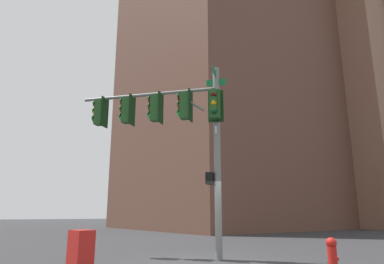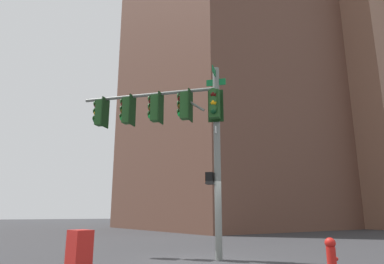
% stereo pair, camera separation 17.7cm
% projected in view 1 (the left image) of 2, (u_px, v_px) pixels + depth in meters
% --- Properties ---
extents(ground_plane, '(200.00, 200.00, 0.00)m').
position_uv_depth(ground_plane, '(204.00, 260.00, 10.88)').
color(ground_plane, '#2D2D30').
extents(signal_pole_assembly, '(3.95, 4.53, 6.62)m').
position_uv_depth(signal_pole_assembly, '(172.00, 121.00, 12.43)').
color(signal_pole_assembly, slate).
rests_on(signal_pole_assembly, ground_plane).
extents(fire_hydrant, '(0.34, 0.26, 0.87)m').
position_uv_depth(fire_hydrant, '(332.00, 254.00, 8.33)').
color(fire_hydrant, red).
rests_on(fire_hydrant, ground_plane).
extents(newspaper_box, '(0.54, 0.63, 1.05)m').
position_uv_depth(newspaper_box, '(81.00, 253.00, 8.22)').
color(newspaper_box, red).
rests_on(newspaper_box, ground_plane).
extents(building_brick_nearside, '(23.46, 18.77, 51.78)m').
position_uv_depth(building_brick_nearside, '(235.00, 14.00, 42.98)').
color(building_brick_nearside, brown).
rests_on(building_brick_nearside, ground_plane).
extents(building_brick_midblock, '(21.80, 14.92, 34.47)m').
position_uv_depth(building_brick_midblock, '(359.00, 95.00, 46.70)').
color(building_brick_midblock, '#845B47').
rests_on(building_brick_midblock, ground_plane).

